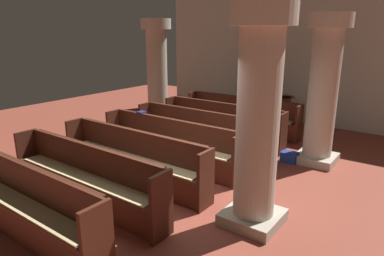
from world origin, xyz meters
The scene contains 15 objects.
ground_plane centered at (0.00, 0.00, 0.00)m, with size 19.20×19.20×0.00m, color brown.
back_wall centered at (0.00, 6.08, 2.25)m, with size 10.00×0.16×4.50m, color beige.
pew_row_0 centered at (-0.99, 3.99, 0.53)m, with size 3.49×0.47×1.01m.
pew_row_1 centered at (-0.99, 2.90, 0.53)m, with size 3.49×0.46×1.01m.
pew_row_2 centered at (-0.99, 1.81, 0.53)m, with size 3.49×0.46×1.01m.
pew_row_3 centered at (-0.99, 0.72, 0.53)m, with size 3.49×0.46×1.01m.
pew_row_4 centered at (-0.99, -0.37, 0.53)m, with size 3.49×0.46×1.01m.
pew_row_5 centered at (-0.99, -1.46, 0.53)m, with size 3.49×0.47×1.01m.
pew_row_6 centered at (-0.99, -2.54, 0.53)m, with size 3.49×0.46×1.01m.
pillar_aisle_side centered at (1.55, 2.83, 1.67)m, with size 0.89×0.89×3.20m.
pillar_far_side centered at (-3.49, 3.18, 1.67)m, with size 0.89×0.89×3.20m.
pillar_aisle_rear centered at (1.55, -0.32, 1.67)m, with size 0.89×0.89×3.20m.
lectern centered at (-0.09, 5.01, 0.45)m, with size 0.48×0.45×1.08m.
hymn_book centered at (-1.97, 0.91, 1.02)m, with size 0.17×0.19×0.04m, color navy.
kneeler_box_blue centered at (1.07, 2.46, 0.12)m, with size 0.36×0.26×0.23m, color navy.
Camera 1 is at (3.55, -4.63, 2.83)m, focal length 31.89 mm.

